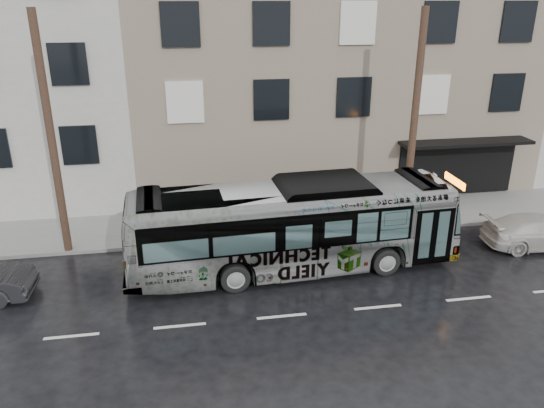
{
  "coord_description": "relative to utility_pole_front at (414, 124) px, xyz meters",
  "views": [
    {
      "loc": [
        -2.69,
        -16.6,
        9.48
      ],
      "look_at": [
        0.53,
        2.5,
        1.87
      ],
      "focal_mm": 35.0,
      "sensor_mm": 36.0,
      "label": 1
    }
  ],
  "objects": [
    {
      "name": "ground",
      "position": [
        -6.5,
        -3.3,
        -4.65
      ],
      "size": [
        120.0,
        120.0,
        0.0
      ],
      "primitive_type": "plane",
      "color": "black",
      "rests_on": "ground"
    },
    {
      "name": "white_sedan",
      "position": [
        4.69,
        -2.53,
        -3.99
      ],
      "size": [
        4.65,
        2.15,
        1.32
      ],
      "primitive_type": "imported",
      "rotation": [
        0.0,
        0.0,
        1.5
      ],
      "color": "#B6B3AE",
      "rests_on": "ground"
    },
    {
      "name": "bus",
      "position": [
        -5.53,
        -2.67,
        -2.97
      ],
      "size": [
        12.21,
        3.46,
        3.36
      ],
      "primitive_type": "imported",
      "rotation": [
        0.0,
        0.0,
        1.62
      ],
      "color": "#B2B2B2",
      "rests_on": "ground"
    },
    {
      "name": "utility_pole_front",
      "position": [
        0.0,
        0.0,
        0.0
      ],
      "size": [
        0.3,
        0.3,
        9.0
      ],
      "primitive_type": "cylinder",
      "color": "#4B3325",
      "rests_on": "sidewalk"
    },
    {
      "name": "utility_pole_rear",
      "position": [
        -14.0,
        0.0,
        0.0
      ],
      "size": [
        0.3,
        0.3,
        9.0
      ],
      "primitive_type": "cylinder",
      "color": "#4B3325",
      "rests_on": "sidewalk"
    },
    {
      "name": "sidewalk",
      "position": [
        -6.5,
        1.6,
        -4.58
      ],
      "size": [
        90.0,
        3.6,
        0.15
      ],
      "primitive_type": "cube",
      "color": "gray",
      "rests_on": "ground"
    },
    {
      "name": "building_taupe",
      "position": [
        -1.5,
        9.4,
        0.85
      ],
      "size": [
        20.0,
        12.0,
        11.0
      ],
      "primitive_type": "cube",
      "color": "gray",
      "rests_on": "ground"
    },
    {
      "name": "sign_post",
      "position": [
        1.1,
        0.0,
        -3.3
      ],
      "size": [
        0.06,
        0.06,
        2.4
      ],
      "primitive_type": "cylinder",
      "color": "slate",
      "rests_on": "sidewalk"
    }
  ]
}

